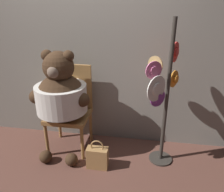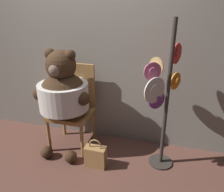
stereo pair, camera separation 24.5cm
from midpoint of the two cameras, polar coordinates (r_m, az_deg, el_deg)
ground_plane at (r=2.87m, az=-12.98°, el=-16.13°), size 14.00×14.00×0.00m
wall_back at (r=2.92m, az=-10.32°, el=9.62°), size 8.00×0.10×2.25m
chair at (r=2.87m, az=-13.27°, el=-2.45°), size 0.52×0.47×1.08m
teddy_bear at (r=2.66m, az=-15.77°, el=0.13°), size 0.73×0.64×1.32m
hat_display_rack at (r=2.41m, az=10.42°, el=0.07°), size 0.39×0.46×1.67m
handbag_on_ground at (r=2.64m, az=-6.59°, el=-15.72°), size 0.25×0.12×0.37m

